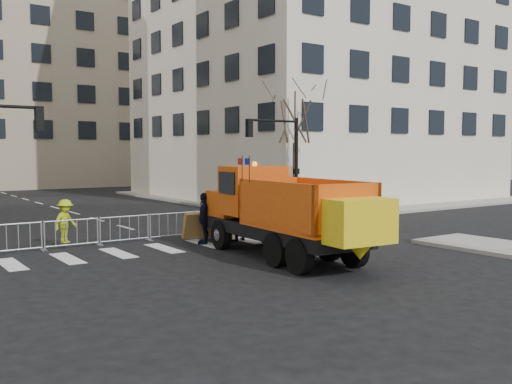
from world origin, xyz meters
TOP-DOWN VIEW (x-y plane):
  - ground at (0.00, 0.00)m, footprint 120.00×120.00m
  - sidewalk_back at (0.00, 8.50)m, footprint 64.00×5.00m
  - traffic_light_right at (8.50, 9.50)m, footprint 0.18×0.18m
  - crowd_barriers at (-0.75, 7.60)m, footprint 12.60×0.60m
  - street_tree at (9.20, 10.50)m, footprint 3.00×3.00m
  - plow_truck at (1.39, 1.25)m, footprint 3.49×9.80m
  - cop_a at (3.29, 7.00)m, footprint 0.73×0.68m
  - cop_b at (2.06, 5.47)m, footprint 1.05×0.89m
  - cop_c at (0.66, 5.51)m, footprint 1.13×1.24m
  - worker at (-4.03, 7.95)m, footprint 1.24×1.08m
  - newspaper_box at (7.32, 6.64)m, footprint 0.55×0.51m

SIDE VIEW (x-z plane):
  - ground at x=0.00m, z-range 0.00..0.00m
  - sidewalk_back at x=0.00m, z-range 0.00..0.15m
  - crowd_barriers at x=-0.75m, z-range 0.00..1.10m
  - newspaper_box at x=7.32m, z-range 0.15..1.25m
  - cop_a at x=3.29m, z-range 0.00..1.68m
  - cop_b at x=2.06m, z-range 0.00..1.90m
  - worker at x=-4.03m, z-range 0.15..1.82m
  - cop_c at x=0.66m, z-range 0.00..2.03m
  - plow_truck at x=1.39m, z-range -0.21..3.53m
  - traffic_light_right at x=8.50m, z-range 0.00..5.40m
  - street_tree at x=9.20m, z-range 0.00..7.50m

